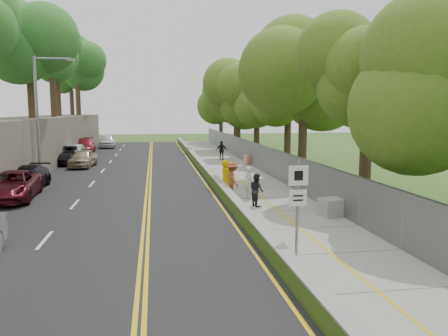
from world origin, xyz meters
TOP-DOWN VIEW (x-y plane):
  - ground at (0.00, 0.00)m, footprint 140.00×140.00m
  - road at (-5.40, 15.00)m, footprint 11.20×66.00m
  - sidewalk at (2.55, 15.00)m, footprint 4.20×66.00m
  - jersey_barrier at (0.25, 15.00)m, footprint 0.42×66.00m
  - chainlink_fence at (4.65, 15.00)m, footprint 0.04×66.00m
  - trees_fenceside at (7.00, 15.00)m, footprint 7.00×66.00m
  - streetlight at (-10.46, 14.00)m, footprint 2.52×0.22m
  - signpost at (1.05, -3.02)m, footprint 0.62×0.09m
  - construction_barrel at (4.30, 19.75)m, footprint 0.51×0.51m
  - concrete_block at (4.30, 1.78)m, footprint 1.28×1.05m
  - car_2 at (-10.60, 7.63)m, footprint 2.77×5.38m
  - car_3 at (-10.60, 10.59)m, footprint 1.93×4.67m
  - car_4 at (-9.00, 20.49)m, footprint 2.05×4.32m
  - car_5 at (-10.48, 24.39)m, footprint 1.66×4.55m
  - car_6 at (-10.60, 23.13)m, footprint 2.66×5.45m
  - car_7 at (-10.60, 31.39)m, footprint 2.79×5.82m
  - car_8 at (-9.00, 39.17)m, footprint 2.18×4.80m
  - painter_0 at (0.75, 8.93)m, footprint 0.69×0.92m
  - painter_1 at (1.45, 5.83)m, footprint 0.59×0.72m
  - painter_2 at (1.45, 4.14)m, footprint 0.77×0.89m
  - painter_3 at (0.75, 6.64)m, footprint 0.88×1.29m
  - person_far at (2.80, 23.71)m, footprint 1.09×0.68m

SIDE VIEW (x-z plane):
  - ground at x=0.00m, z-range 0.00..0.00m
  - road at x=-5.40m, z-range 0.00..0.04m
  - sidewalk at x=2.55m, z-range 0.00..0.05m
  - jersey_barrier at x=0.25m, z-range 0.00..0.60m
  - concrete_block at x=4.30m, z-range 0.05..0.81m
  - construction_barrel at x=4.30m, z-range 0.05..0.88m
  - car_3 at x=-10.60m, z-range 0.04..1.39m
  - car_4 at x=-9.00m, z-range 0.04..1.47m
  - car_2 at x=-10.60m, z-range 0.04..1.49m
  - car_5 at x=-10.48m, z-range 0.04..1.53m
  - car_6 at x=-10.60m, z-range 0.04..1.53m
  - painter_2 at x=1.45m, z-range 0.05..1.62m
  - car_8 at x=-9.00m, z-range 0.04..1.64m
  - car_7 at x=-10.60m, z-range 0.04..1.68m
  - painter_1 at x=1.45m, z-range 0.05..1.74m
  - painter_0 at x=0.75m, z-range 0.05..1.77m
  - person_far at x=2.80m, z-range 0.05..1.78m
  - painter_3 at x=0.75m, z-range 0.05..1.90m
  - chainlink_fence at x=4.65m, z-range 0.00..2.00m
  - signpost at x=1.05m, z-range 0.41..3.51m
  - streetlight at x=-10.46m, z-range 0.64..8.64m
  - trees_fenceside at x=7.00m, z-range 0.00..14.00m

